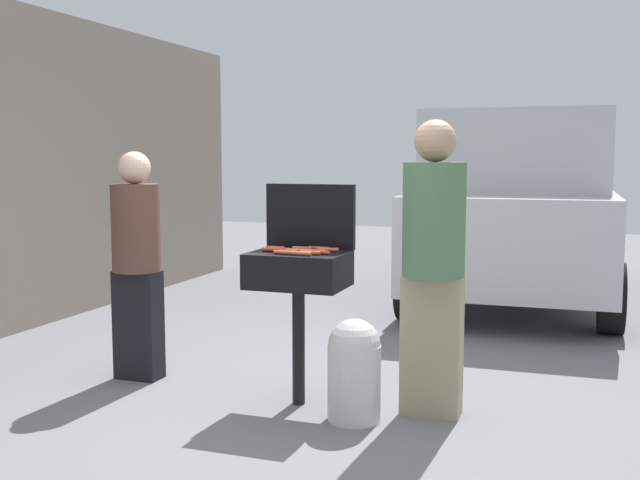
% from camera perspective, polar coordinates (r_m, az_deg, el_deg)
% --- Properties ---
extents(ground_plane, '(24.00, 24.00, 0.00)m').
position_cam_1_polar(ground_plane, '(4.95, -1.41, -12.19)').
color(ground_plane, slate).
extents(house_wall_side, '(0.24, 8.00, 2.93)m').
position_cam_1_polar(house_wall_side, '(7.25, -22.77, 4.99)').
color(house_wall_side, gray).
rests_on(house_wall_side, ground).
extents(bbq_grill, '(0.60, 0.44, 0.98)m').
position_cam_1_polar(bbq_grill, '(4.74, -1.65, -2.71)').
color(bbq_grill, black).
rests_on(bbq_grill, ground).
extents(grill_lid_open, '(0.60, 0.05, 0.42)m').
position_cam_1_polar(grill_lid_open, '(4.90, -0.74, 1.80)').
color(grill_lid_open, black).
rests_on(grill_lid_open, bbq_grill).
extents(hot_dog_0, '(0.13, 0.04, 0.03)m').
position_cam_1_polar(hot_dog_0, '(4.75, 0.63, -0.73)').
color(hot_dog_0, '#C6593D').
rests_on(hot_dog_0, bbq_grill).
extents(hot_dog_1, '(0.13, 0.04, 0.03)m').
position_cam_1_polar(hot_dog_1, '(4.59, -0.71, -0.98)').
color(hot_dog_1, '#AD4228').
rests_on(hot_dog_1, bbq_grill).
extents(hot_dog_2, '(0.13, 0.03, 0.03)m').
position_cam_1_polar(hot_dog_2, '(4.77, -3.07, -0.71)').
color(hot_dog_2, '#B74C33').
rests_on(hot_dog_2, bbq_grill).
extents(hot_dog_3, '(0.13, 0.04, 0.03)m').
position_cam_1_polar(hot_dog_3, '(4.84, -3.40, -0.61)').
color(hot_dog_3, '#AD4228').
rests_on(hot_dog_3, bbq_grill).
extents(hot_dog_4, '(0.13, 0.03, 0.03)m').
position_cam_1_polar(hot_dog_4, '(4.55, -1.41, -1.04)').
color(hot_dog_4, '#C6593D').
rests_on(hot_dog_4, bbq_grill).
extents(hot_dog_5, '(0.13, 0.03, 0.03)m').
position_cam_1_polar(hot_dog_5, '(4.81, -1.35, -0.65)').
color(hot_dog_5, '#C6593D').
rests_on(hot_dog_5, bbq_grill).
extents(hot_dog_6, '(0.13, 0.03, 0.03)m').
position_cam_1_polar(hot_dog_6, '(4.66, -0.31, -0.87)').
color(hot_dog_6, '#C6593D').
rests_on(hot_dog_6, bbq_grill).
extents(hot_dog_7, '(0.13, 0.04, 0.03)m').
position_cam_1_polar(hot_dog_7, '(4.75, -3.59, -0.74)').
color(hot_dog_7, '#AD4228').
rests_on(hot_dog_7, bbq_grill).
extents(hot_dog_8, '(0.13, 0.04, 0.03)m').
position_cam_1_polar(hot_dog_8, '(4.61, -2.78, -0.96)').
color(hot_dog_8, '#B74C33').
rests_on(hot_dog_8, bbq_grill).
extents(hot_dog_9, '(0.13, 0.04, 0.03)m').
position_cam_1_polar(hot_dog_9, '(4.66, -1.44, -0.87)').
color(hot_dog_9, '#C6593D').
rests_on(hot_dog_9, bbq_grill).
extents(hot_dog_10, '(0.13, 0.03, 0.03)m').
position_cam_1_polar(hot_dog_10, '(4.81, -0.10, -0.64)').
color(hot_dog_10, '#AD4228').
rests_on(hot_dog_10, bbq_grill).
extents(hot_dog_11, '(0.13, 0.04, 0.03)m').
position_cam_1_polar(hot_dog_11, '(4.61, -0.01, -0.94)').
color(hot_dog_11, '#B74C33').
rests_on(hot_dog_11, bbq_grill).
extents(hot_dog_12, '(0.13, 0.03, 0.03)m').
position_cam_1_polar(hot_dog_12, '(4.71, -1.75, -0.80)').
color(hot_dog_12, '#C6593D').
rests_on(hot_dog_12, bbq_grill).
extents(hot_dog_13, '(0.13, 0.04, 0.03)m').
position_cam_1_polar(hot_dog_13, '(4.66, -2.41, -0.88)').
color(hot_dog_13, '#AD4228').
rests_on(hot_dog_13, bbq_grill).
extents(propane_tank, '(0.32, 0.32, 0.62)m').
position_cam_1_polar(propane_tank, '(4.55, 2.61, -9.64)').
color(propane_tank, silver).
rests_on(propane_tank, ground).
extents(person_left, '(0.34, 0.34, 1.61)m').
position_cam_1_polar(person_left, '(5.44, -13.70, -1.25)').
color(person_left, black).
rests_on(person_left, ground).
extents(person_right, '(0.38, 0.38, 1.79)m').
position_cam_1_polar(person_right, '(4.57, 8.57, -1.31)').
color(person_right, gray).
rests_on(person_right, ground).
extents(parked_minivan, '(2.10, 4.44, 2.02)m').
position_cam_1_polar(parked_minivan, '(8.59, 14.84, 2.48)').
color(parked_minivan, '#B7B7BC').
rests_on(parked_minivan, ground).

